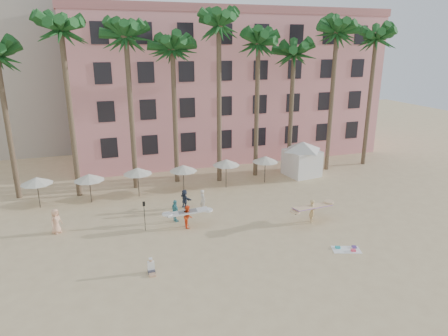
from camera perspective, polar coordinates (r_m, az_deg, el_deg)
The scene contains 11 objects.
ground at distance 25.78m, azimuth 2.68°, elevation -12.49°, with size 120.00×120.00×0.00m, color #D1B789.
pink_hotel at distance 49.49m, azimuth -0.24°, elevation 11.69°, with size 35.00×14.00×16.00m, color pink.
palm_row at distance 36.91m, azimuth -4.86°, elevation 17.47°, with size 44.40×5.40×16.30m.
umbrella_row at distance 35.36m, azimuth -9.02°, elevation -0.17°, with size 22.50×2.70×2.73m.
cabana at distance 41.00m, azimuth 11.11°, elevation 1.76°, with size 5.10×5.10×3.50m.
beach_towel at distance 27.68m, azimuth 17.15°, elevation -11.01°, with size 2.03×1.53×0.14m.
carrier_yellow at distance 30.58m, azimuth 12.52°, elevation -5.80°, with size 3.54×1.61×1.81m.
carrier_white at distance 29.27m, azimuth -5.19°, elevation -6.76°, with size 3.01×0.92×1.68m.
beachgoers at distance 31.13m, azimuth -10.38°, elevation -5.59°, with size 11.66×3.68×1.81m.
paddle at distance 28.98m, azimuth -11.31°, elevation -6.21°, with size 0.18×0.04×2.23m.
seated_man at distance 24.32m, azimuth -10.35°, elevation -13.89°, with size 0.41×0.71×0.92m.
Camera 1 is at (-8.03, -20.91, 12.77)m, focal length 32.00 mm.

